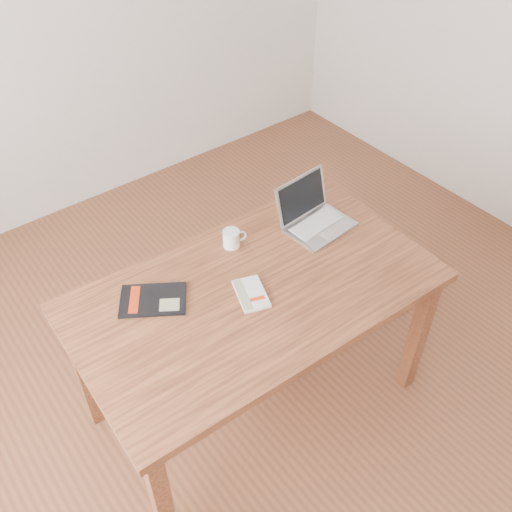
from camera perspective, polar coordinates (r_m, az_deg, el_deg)
room at (r=1.80m, az=1.43°, el=9.57°), size 4.04×4.04×2.70m
desk at (r=2.28m, az=-0.07°, el=-4.85°), size 1.45×0.86×0.75m
white_guidebook at (r=2.18m, az=-0.49°, el=-3.81°), size 0.16×0.20×0.02m
black_guidebook at (r=2.20m, az=-10.27°, el=-4.33°), size 0.30×0.27×0.01m
laptop at (r=2.49m, az=5.76°, el=4.02°), size 0.30×0.27×0.20m
coffee_mug at (r=2.37m, az=-2.42°, el=1.81°), size 0.10×0.07×0.08m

